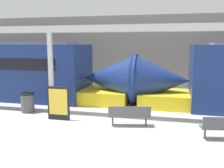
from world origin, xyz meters
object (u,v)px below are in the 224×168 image
Objects in this scene: train_right at (1,71)px; support_column_near at (51,74)px; trash_bin at (28,103)px; poster_board at (58,103)px; bench_near at (129,114)px.

support_column_near is at bearing -29.59° from train_right.
trash_bin is at bearing -38.62° from train_right.
poster_board is 1.63m from support_column_near.
bench_near is 4.14m from support_column_near.
support_column_near reaches higher than train_right.
trash_bin is at bearing -173.53° from support_column_near.
train_right is 4.46× the size of support_column_near.
support_column_near reaches higher than bench_near.
bench_near is 5.03m from trash_bin.
support_column_near is at bearing 6.47° from trash_bin.
bench_near is 1.88× the size of trash_bin.
poster_board is (-3.00, 0.15, 0.23)m from bench_near.
bench_near is (8.40, -3.70, -1.02)m from train_right.
trash_bin reaches higher than bench_near.
support_column_near is (-0.77, 0.92, 1.10)m from poster_board.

